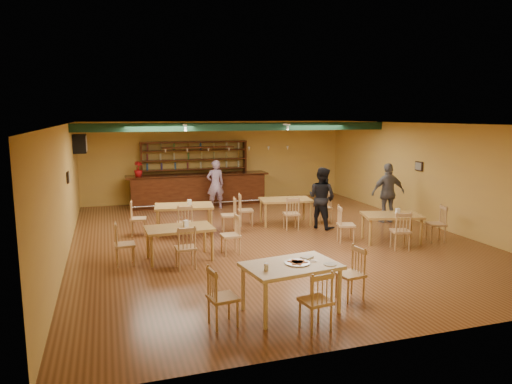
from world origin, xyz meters
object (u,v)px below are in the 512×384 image
object	(u,v)px
dining_table_b	(285,211)
dining_table_d	(391,228)
dining_table_c	(180,243)
patron_right_a	(322,198)
patron_bar	(215,184)
dining_table_a	(184,219)
near_table	(291,288)
bar_counter	(198,190)

from	to	relation	value
dining_table_b	dining_table_d	size ratio (longest dim) A/B	1.05
dining_table_c	patron_right_a	world-z (taller)	patron_right_a
dining_table_c	patron_bar	world-z (taller)	patron_bar
dining_table_a	dining_table_b	size ratio (longest dim) A/B	1.04
near_table	patron_right_a	xyz separation A→B (m)	(3.05, 5.18, 0.47)
dining_table_a	patron_bar	distance (m)	3.54
bar_counter	dining_table_c	world-z (taller)	bar_counter
dining_table_d	patron_right_a	size ratio (longest dim) A/B	0.82
dining_table_a	dining_table_c	distance (m)	2.40
near_table	patron_bar	xyz separation A→B (m)	(0.78, 8.90, 0.44)
dining_table_a	patron_right_a	size ratio (longest dim) A/B	0.89
dining_table_c	dining_table_a	bearing A→B (deg)	76.63
dining_table_a	near_table	world-z (taller)	near_table
dining_table_b	bar_counter	bearing A→B (deg)	124.96
dining_table_b	patron_bar	world-z (taller)	patron_bar
dining_table_a	near_table	distance (m)	5.83
dining_table_a	patron_right_a	bearing A→B (deg)	-1.31
dining_table_c	dining_table_d	bearing A→B (deg)	-3.47
dining_table_b	patron_bar	bearing A→B (deg)	124.63
bar_counter	dining_table_b	bearing A→B (deg)	-62.92
dining_table_c	dining_table_d	distance (m)	5.41
dining_table_c	patron_bar	xyz separation A→B (m)	(2.09, 5.48, 0.48)
bar_counter	dining_table_c	xyz separation A→B (m)	(-1.65, -6.30, -0.19)
bar_counter	patron_bar	distance (m)	0.98
dining_table_d	patron_right_a	bearing A→B (deg)	133.95
bar_counter	dining_table_a	size ratio (longest dim) A/B	3.23
dining_table_d	patron_bar	distance (m)	6.57
dining_table_b	near_table	bearing A→B (deg)	-102.72
bar_counter	dining_table_c	bearing A→B (deg)	-104.64
dining_table_d	patron_bar	bearing A→B (deg)	135.95
dining_table_c	patron_bar	distance (m)	5.88
patron_bar	patron_right_a	distance (m)	4.36
dining_table_d	near_table	world-z (taller)	near_table
dining_table_d	patron_bar	world-z (taller)	patron_bar
dining_table_a	dining_table_b	bearing A→B (deg)	11.24
bar_counter	patron_right_a	distance (m)	5.30
bar_counter	patron_right_a	bearing A→B (deg)	-59.15
dining_table_b	dining_table_d	xyz separation A→B (m)	(1.84, -2.73, -0.02)
dining_table_d	patron_bar	size ratio (longest dim) A/B	0.85
dining_table_d	patron_right_a	world-z (taller)	patron_right_a
dining_table_b	patron_right_a	world-z (taller)	patron_right_a
dining_table_a	near_table	xyz separation A→B (m)	(0.83, -5.78, 0.01)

